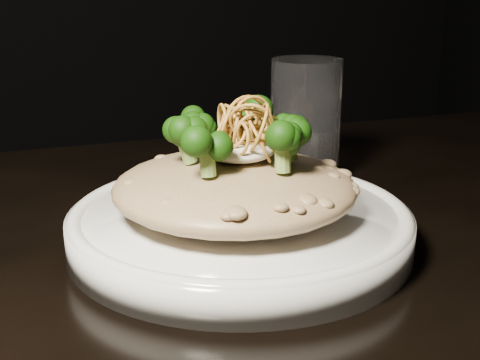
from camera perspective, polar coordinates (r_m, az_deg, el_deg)
name	(u,v)px	position (r m, az deg, el deg)	size (l,w,h in m)	color
table	(260,355)	(0.55, 1.68, -14.69)	(1.10, 0.80, 0.75)	black
plate	(240,228)	(0.54, 0.00, -4.15)	(0.27, 0.27, 0.03)	silver
risotto	(235,188)	(0.52, -0.46, -0.65)	(0.19, 0.19, 0.04)	brown
broccoli	(234,136)	(0.51, -0.53, 3.78)	(0.11, 0.11, 0.04)	black
cheese	(239,150)	(0.52, -0.12, 2.61)	(0.06, 0.06, 0.02)	silver
shallots	(240,119)	(0.51, 0.01, 5.20)	(0.06, 0.06, 0.04)	brown
drinking_glass	(305,121)	(0.69, 5.61, 4.99)	(0.07, 0.07, 0.13)	silver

